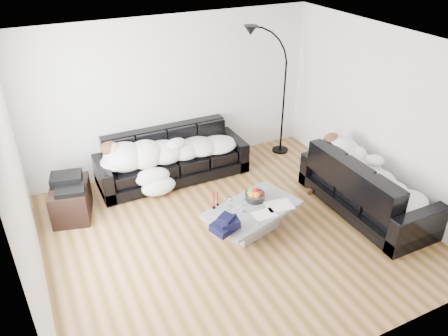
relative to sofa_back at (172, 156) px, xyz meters
name	(u,v)px	position (x,y,z in m)	size (l,w,h in m)	color
ground	(233,232)	(0.23, -1.80, -0.41)	(5.00, 5.00, 0.00)	brown
wall_back	(173,95)	(0.23, 0.45, 0.89)	(5.00, 0.02, 2.60)	silver
wall_left	(23,200)	(-2.27, -1.80, 0.89)	(0.02, 4.50, 2.60)	silver
wall_right	(384,117)	(2.73, -1.80, 0.89)	(0.02, 4.50, 2.60)	silver
ceiling	(236,49)	(0.23, -1.80, 2.19)	(5.00, 5.00, 0.00)	white
sofa_back	(172,156)	(0.00, 0.00, 0.00)	(2.49, 0.86, 0.82)	black
sofa_right	(367,185)	(2.28, -2.16, 0.03)	(2.14, 0.92, 0.87)	black
sleeper_back	(172,146)	(0.00, -0.05, 0.22)	(2.11, 0.73, 0.42)	white
sleeper_right	(370,173)	(2.28, -2.16, 0.24)	(1.84, 0.78, 0.45)	white
teal_cushion	(338,150)	(2.22, -1.50, 0.31)	(0.36, 0.30, 0.20)	#0C564B
coffee_table	(252,219)	(0.50, -1.86, -0.22)	(1.30, 0.76, 0.38)	#939699
fruit_bowl	(255,194)	(0.63, -1.69, 0.06)	(0.28, 0.28, 0.17)	white
wine_glass_a	(230,202)	(0.24, -1.70, 0.05)	(0.07, 0.07, 0.16)	white
wine_glass_b	(229,211)	(0.12, -1.88, 0.05)	(0.07, 0.07, 0.16)	white
wine_glass_c	(244,206)	(0.35, -1.89, 0.06)	(0.08, 0.08, 0.18)	white
candle_left	(214,200)	(0.01, -1.63, 0.10)	(0.05, 0.05, 0.26)	maroon
candle_right	(218,199)	(0.09, -1.59, 0.08)	(0.04, 0.04, 0.21)	maroon
newspaper_a	(279,205)	(0.86, -1.97, -0.02)	(0.37, 0.28, 0.01)	silver
newspaper_b	(264,214)	(0.57, -2.07, -0.02)	(0.31, 0.22, 0.01)	silver
navy_jacket	(227,221)	(-0.05, -2.16, 0.13)	(0.33, 0.27, 0.16)	black
shoes	(315,187)	(1.95, -1.39, -0.36)	(0.40, 0.29, 0.09)	#472311
av_cabinet	(71,200)	(-1.72, -0.37, -0.15)	(0.52, 0.75, 0.52)	black
stereo	(67,182)	(-1.72, -0.37, 0.17)	(0.44, 0.34, 0.13)	black
floor_lamp	(284,98)	(2.18, 0.03, 0.65)	(0.77, 0.31, 2.11)	black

